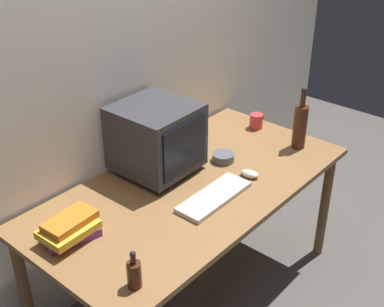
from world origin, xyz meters
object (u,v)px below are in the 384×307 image
(crt_monitor, at_px, (156,138))
(mug, at_px, (256,121))
(cd_spindle, at_px, (223,157))
(keyboard, at_px, (214,197))
(bottle_tall, at_px, (300,125))
(computer_mouse, at_px, (250,174))
(book_stack, at_px, (70,229))
(bottle_short, at_px, (134,273))

(crt_monitor, height_order, mug, crt_monitor)
(mug, distance_m, cd_spindle, 0.46)
(keyboard, distance_m, mug, 0.82)
(crt_monitor, relative_size, bottle_tall, 1.08)
(computer_mouse, bearing_deg, keyboard, 168.54)
(book_stack, bearing_deg, bottle_short, -92.33)
(mug, bearing_deg, bottle_tall, -98.63)
(keyboard, bearing_deg, bottle_tall, -3.44)
(mug, bearing_deg, bottle_short, -163.57)
(keyboard, distance_m, bottle_short, 0.67)
(crt_monitor, xyz_separation_m, cd_spindle, (0.30, -0.20, -0.17))
(bottle_tall, height_order, book_stack, bottle_tall)
(computer_mouse, height_order, mug, mug)
(computer_mouse, height_order, bottle_tall, bottle_tall)
(keyboard, height_order, book_stack, book_stack)
(computer_mouse, xyz_separation_m, cd_spindle, (0.04, 0.20, 0.00))
(crt_monitor, xyz_separation_m, computer_mouse, (0.26, -0.41, -0.17))
(computer_mouse, bearing_deg, crt_monitor, 114.25)
(keyboard, height_order, bottle_short, bottle_short)
(keyboard, relative_size, computer_mouse, 4.20)
(computer_mouse, distance_m, book_stack, 0.96)
(crt_monitor, height_order, bottle_short, crt_monitor)
(bottle_tall, bearing_deg, crt_monitor, 148.81)
(cd_spindle, bearing_deg, mug, 11.86)
(keyboard, distance_m, cd_spindle, 0.37)
(crt_monitor, distance_m, bottle_short, 0.86)
(crt_monitor, bearing_deg, bottle_short, -141.67)
(book_stack, height_order, cd_spindle, book_stack)
(computer_mouse, bearing_deg, bottle_tall, -11.45)
(keyboard, bearing_deg, computer_mouse, -3.44)
(crt_monitor, relative_size, bottle_short, 2.33)
(bottle_short, bearing_deg, bottle_tall, 4.14)
(bottle_short, xyz_separation_m, book_stack, (0.02, 0.41, -0.01))
(bottle_tall, bearing_deg, book_stack, 166.98)
(crt_monitor, relative_size, mug, 3.31)
(bottle_short, relative_size, book_stack, 0.65)
(keyboard, height_order, cd_spindle, cd_spindle)
(keyboard, xyz_separation_m, book_stack, (-0.64, 0.28, 0.04))
(cd_spindle, bearing_deg, computer_mouse, -101.30)
(bottle_short, bearing_deg, book_stack, 87.67)
(bottle_short, relative_size, cd_spindle, 1.42)
(computer_mouse, xyz_separation_m, book_stack, (-0.92, 0.29, 0.04))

